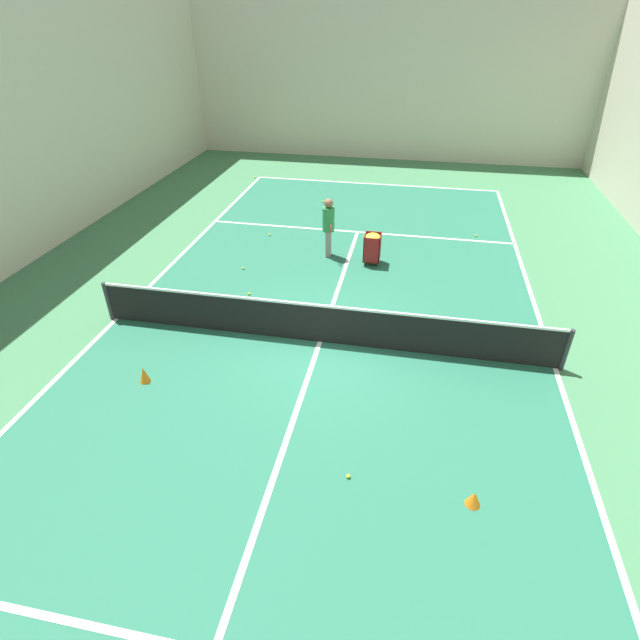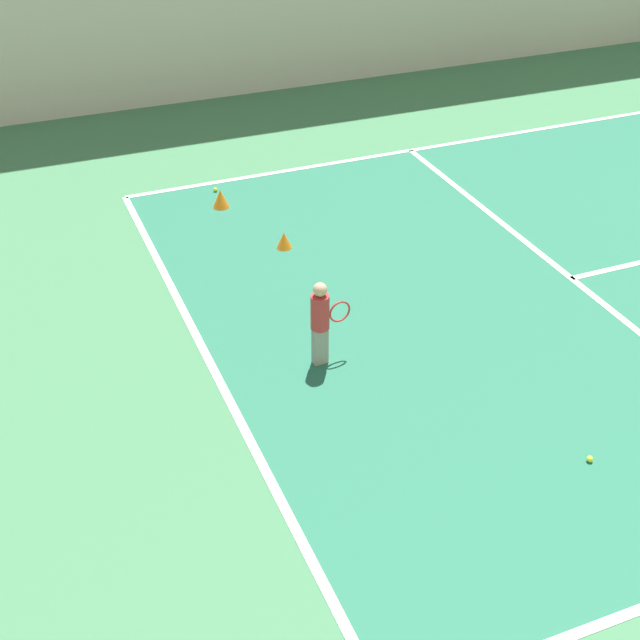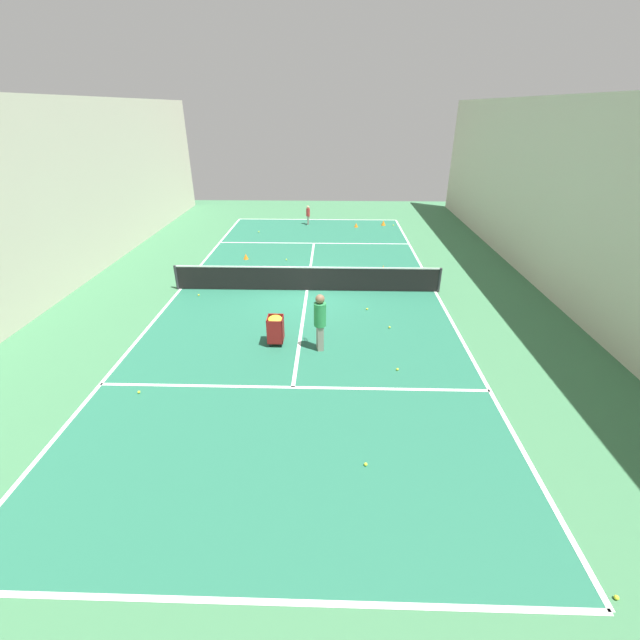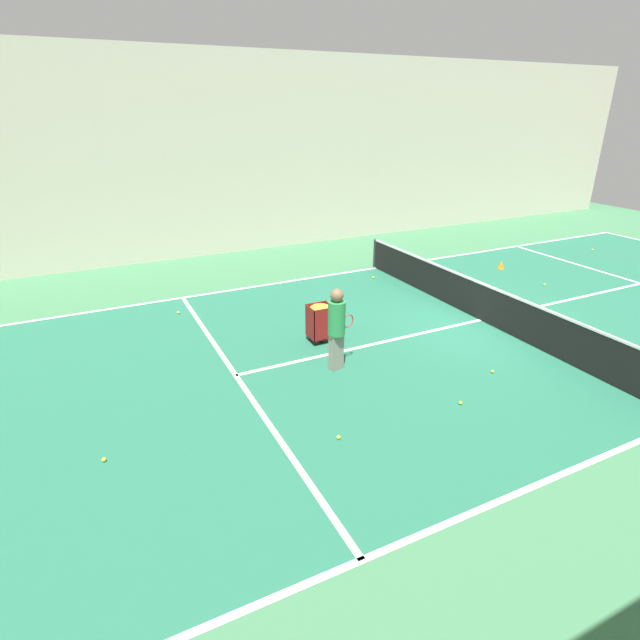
# 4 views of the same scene
# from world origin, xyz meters

# --- Properties ---
(ground_plane) EXTENTS (35.20, 35.20, 0.00)m
(ground_plane) POSITION_xyz_m (0.00, 0.00, 0.00)
(ground_plane) COLOR #3D754C
(court_playing_area) EXTENTS (9.82, 23.15, 0.00)m
(court_playing_area) POSITION_xyz_m (0.00, 0.00, 0.00)
(court_playing_area) COLOR #23664C
(court_playing_area) RESTS_ON ground
(line_baseline_near) EXTENTS (9.82, 0.10, 0.00)m
(line_baseline_near) POSITION_xyz_m (0.00, -11.57, 0.01)
(line_baseline_near) COLOR white
(line_baseline_near) RESTS_ON ground
(line_baseline_far) EXTENTS (9.82, 0.10, 0.00)m
(line_baseline_far) POSITION_xyz_m (0.00, 11.57, 0.01)
(line_baseline_far) COLOR white
(line_baseline_far) RESTS_ON ground
(line_sideline_left) EXTENTS (0.10, 23.15, 0.00)m
(line_sideline_left) POSITION_xyz_m (-4.91, 0.00, 0.01)
(line_sideline_left) COLOR white
(line_sideline_left) RESTS_ON ground
(line_sideline_right) EXTENTS (0.10, 23.15, 0.00)m
(line_sideline_right) POSITION_xyz_m (4.91, 0.00, 0.01)
(line_sideline_right) COLOR white
(line_sideline_right) RESTS_ON ground
(line_service_near) EXTENTS (9.82, 0.10, 0.00)m
(line_service_near) POSITION_xyz_m (0.00, -6.37, 0.01)
(line_service_near) COLOR white
(line_service_near) RESTS_ON ground
(line_service_far) EXTENTS (9.82, 0.10, 0.00)m
(line_service_far) POSITION_xyz_m (0.00, 6.37, 0.01)
(line_service_far) COLOR white
(line_service_far) RESTS_ON ground
(line_centre_service) EXTENTS (0.10, 12.73, 0.00)m
(line_centre_service) POSITION_xyz_m (0.00, 0.00, 0.01)
(line_centre_service) COLOR white
(line_centre_service) RESTS_ON ground
(hall_enclosure_left) EXTENTS (0.15, 31.50, 6.72)m
(hall_enclosure_left) POSITION_xyz_m (-9.01, 0.00, 3.36)
(hall_enclosure_left) COLOR beige
(hall_enclosure_left) RESTS_ON ground
(hall_enclosure_right) EXTENTS (0.15, 31.50, 6.72)m
(hall_enclosure_right) POSITION_xyz_m (9.01, 0.00, 3.36)
(hall_enclosure_right) COLOR beige
(hall_enclosure_right) RESTS_ON ground
(tennis_net) EXTENTS (10.12, 0.10, 0.96)m
(tennis_net) POSITION_xyz_m (0.00, 0.00, 0.50)
(tennis_net) COLOR #2D2D33
(tennis_net) RESTS_ON ground
(player_near_baseline) EXTENTS (0.24, 0.55, 1.11)m
(player_near_baseline) POSITION_xyz_m (0.51, -10.33, 0.64)
(player_near_baseline) COLOR gray
(player_near_baseline) RESTS_ON ground
(coach_at_net) EXTENTS (0.41, 0.68, 1.72)m
(coach_at_net) POSITION_xyz_m (-0.62, 4.43, 0.99)
(coach_at_net) COLOR gray
(coach_at_net) RESTS_ON ground
(ball_cart) EXTENTS (0.46, 0.52, 0.89)m
(ball_cart) POSITION_xyz_m (0.69, 4.15, 0.61)
(ball_cart) COLOR maroon
(ball_cart) RESTS_ON ground
(training_cone_0) EXTENTS (0.23, 0.23, 0.25)m
(training_cone_0) POSITION_xyz_m (-2.34, -9.75, 0.13)
(training_cone_0) COLOR orange
(training_cone_0) RESTS_ON ground
(training_cone_1) EXTENTS (0.26, 0.26, 0.30)m
(training_cone_1) POSITION_xyz_m (-3.98, -10.22, 0.15)
(training_cone_1) COLOR orange
(training_cone_1) RESTS_ON ground
(training_cone_2) EXTENTS (0.23, 0.23, 0.25)m
(training_cone_2) POSITION_xyz_m (3.05, -3.70, 0.13)
(training_cone_2) COLOR orange
(training_cone_2) RESTS_ON ground
(training_cone_3) EXTENTS (0.21, 0.21, 0.34)m
(training_cone_3) POSITION_xyz_m (-3.12, -2.00, 0.17)
(training_cone_3) COLOR orange
(training_cone_3) RESTS_ON ground
(tennis_ball_0) EXTENTS (0.07, 0.07, 0.07)m
(tennis_ball_0) POSITION_xyz_m (3.77, 6.72, 0.04)
(tennis_ball_0) COLOR yellow
(tennis_ball_0) RESTS_ON ground
(tennis_ball_1) EXTENTS (0.07, 0.07, 0.07)m
(tennis_ball_1) POSITION_xyz_m (-5.07, 11.39, 0.04)
(tennis_ball_1) COLOR yellow
(tennis_ball_1) RESTS_ON ground
(tennis_ball_2) EXTENTS (0.07, 0.07, 0.07)m
(tennis_ball_2) POSITION_xyz_m (-2.18, 1.71, 0.04)
(tennis_ball_2) COLOR yellow
(tennis_ball_2) RESTS_ON ground
(tennis_ball_3) EXTENTS (0.07, 0.07, 0.07)m
(tennis_ball_3) POSITION_xyz_m (-1.65, 8.94, 0.04)
(tennis_ball_3) COLOR yellow
(tennis_ball_3) RESTS_ON ground
(tennis_ball_4) EXTENTS (0.07, 0.07, 0.07)m
(tennis_ball_4) POSITION_xyz_m (-2.73, 5.51, 0.04)
(tennis_ball_4) COLOR yellow
(tennis_ball_4) RESTS_ON ground
(tennis_ball_5) EXTENTS (0.07, 0.07, 0.07)m
(tennis_ball_5) POSITION_xyz_m (-2.80, 3.06, 0.04)
(tennis_ball_5) COLOR yellow
(tennis_ball_5) RESTS_ON ground
(tennis_ball_6) EXTENTS (0.07, 0.07, 0.07)m
(tennis_ball_6) POSITION_xyz_m (-4.57, -10.14, 0.04)
(tennis_ball_6) COLOR yellow
(tennis_ball_6) RESTS_ON ground
(tennis_ball_7) EXTENTS (0.07, 0.07, 0.07)m
(tennis_ball_7) POSITION_xyz_m (4.02, 0.65, 0.04)
(tennis_ball_7) COLOR yellow
(tennis_ball_7) RESTS_ON ground
(tennis_ball_8) EXTENTS (0.07, 0.07, 0.07)m
(tennis_ball_8) POSITION_xyz_m (3.19, -8.41, 0.04)
(tennis_ball_8) COLOR yellow
(tennis_ball_8) RESTS_ON ground
(tennis_ball_9) EXTENTS (0.07, 0.07, 0.07)m
(tennis_ball_9) POSITION_xyz_m (1.15, -3.57, 0.04)
(tennis_ball_9) COLOR yellow
(tennis_ball_9) RESTS_ON ground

